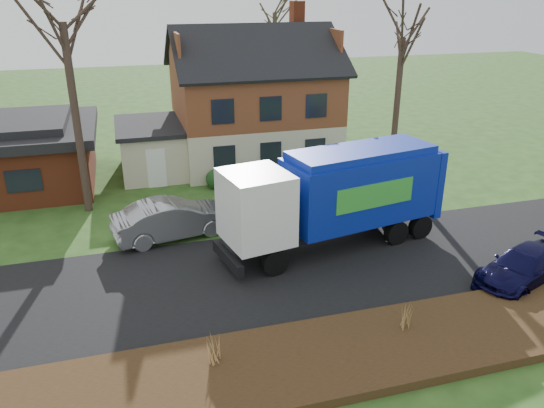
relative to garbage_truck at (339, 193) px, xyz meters
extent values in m
plane|color=#254717|center=(-2.41, -1.62, -2.34)|extent=(120.00, 120.00, 0.00)
cube|color=black|center=(-2.41, -1.62, -2.33)|extent=(80.00, 7.00, 0.02)
cube|color=black|center=(-2.41, -6.92, -2.19)|extent=(80.00, 3.50, 0.30)
cube|color=beige|center=(-0.41, 12.38, -0.99)|extent=(9.00, 7.50, 2.70)
cube|color=#5B301A|center=(-0.41, 12.38, 1.76)|extent=(9.00, 7.50, 2.80)
cube|color=brown|center=(2.59, 13.38, 6.12)|extent=(0.70, 0.90, 1.60)
cube|color=beige|center=(-6.61, 11.88, -1.04)|extent=(3.50, 5.50, 2.60)
cube|color=black|center=(-6.61, 11.88, 0.38)|extent=(3.90, 5.90, 0.24)
cube|color=brown|center=(-14.41, 11.38, -0.94)|extent=(9.00, 7.50, 2.80)
cylinder|color=black|center=(-3.20, -1.68, -1.82)|extent=(1.09, 0.54, 1.04)
cylinder|color=black|center=(-3.59, 0.39, -1.82)|extent=(1.09, 0.54, 1.04)
cylinder|color=black|center=(2.41, -0.61, -1.82)|extent=(1.09, 0.54, 1.04)
cylinder|color=black|center=(2.02, 1.45, -1.82)|extent=(1.09, 0.54, 1.04)
cylinder|color=black|center=(3.69, -0.37, -1.82)|extent=(1.09, 0.54, 1.04)
cylinder|color=black|center=(3.30, 1.70, -1.82)|extent=(1.09, 0.54, 1.04)
cube|color=black|center=(0.05, 0.01, -1.49)|extent=(8.69, 2.79, 0.35)
cube|color=white|center=(-3.64, -0.69, 0.07)|extent=(2.73, 2.89, 2.70)
cube|color=black|center=(-4.73, -0.90, 0.22)|extent=(0.49, 2.18, 0.90)
cube|color=black|center=(-4.82, -0.92, -1.79)|extent=(0.71, 2.51, 0.45)
cube|color=#0C2297|center=(0.98, 0.19, 0.07)|extent=(6.67, 3.64, 2.70)
cube|color=#0C2297|center=(0.98, 0.19, 1.57)|extent=(6.32, 3.29, 0.30)
cube|color=#0C2297|center=(4.18, 0.79, -0.03)|extent=(0.82, 2.57, 2.90)
cube|color=green|center=(1.07, -1.09, 0.17)|extent=(3.55, 0.71, 1.00)
cube|color=green|center=(0.60, 1.41, 0.17)|extent=(3.55, 0.71, 1.00)
imported|color=#98999F|center=(-6.47, 2.67, -1.50)|extent=(5.32, 2.71, 1.67)
imported|color=black|center=(5.32, -4.72, -1.70)|extent=(4.74, 3.19, 1.27)
cylinder|color=#3B2B23|center=(-10.11, 6.78, 2.00)|extent=(0.36, 0.36, 8.67)
cylinder|color=#3C2C24|center=(6.90, 8.24, 1.42)|extent=(0.34, 0.34, 7.51)
cylinder|color=#393122|center=(3.47, 21.06, 1.81)|extent=(0.32, 0.32, 8.30)
cone|color=tan|center=(-6.36, -6.35, -1.54)|extent=(0.04, 0.04, 1.00)
cone|color=tan|center=(-6.53, -6.35, -1.54)|extent=(0.04, 0.04, 1.00)
cone|color=tan|center=(-6.19, -6.35, -1.54)|extent=(0.04, 0.04, 1.00)
cone|color=tan|center=(-6.36, -6.21, -1.54)|extent=(0.04, 0.04, 1.00)
cone|color=tan|center=(-6.36, -6.48, -1.54)|extent=(0.04, 0.04, 1.00)
cone|color=olive|center=(-0.38, -6.43, -1.60)|extent=(0.04, 0.04, 0.89)
cone|color=olive|center=(-0.52, -6.43, -1.60)|extent=(0.04, 0.04, 0.89)
cone|color=olive|center=(-0.24, -6.43, -1.60)|extent=(0.04, 0.04, 0.89)
cone|color=olive|center=(-0.38, -6.31, -1.60)|extent=(0.04, 0.04, 0.89)
cone|color=olive|center=(-0.38, -6.54, -1.60)|extent=(0.04, 0.04, 0.89)
camera|label=1|loc=(-8.13, -18.41, 7.70)|focal=35.00mm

